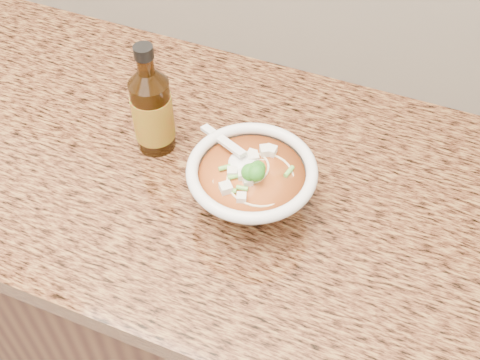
% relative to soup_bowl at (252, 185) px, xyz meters
% --- Properties ---
extents(cabinet, '(4.00, 0.65, 0.86)m').
position_rel_soup_bowl_xyz_m(cabinet, '(-0.33, 0.06, -0.52)').
color(cabinet, black).
rests_on(cabinet, ground).
extents(counter_slab, '(4.00, 0.68, 0.04)m').
position_rel_soup_bowl_xyz_m(counter_slab, '(-0.33, 0.06, -0.07)').
color(counter_slab, olive).
rests_on(counter_slab, cabinet).
extents(soup_bowl, '(0.22, 0.21, 0.11)m').
position_rel_soup_bowl_xyz_m(soup_bowl, '(0.00, 0.00, 0.00)').
color(soup_bowl, white).
rests_on(soup_bowl, counter_slab).
extents(hot_sauce_bottle, '(0.09, 0.09, 0.21)m').
position_rel_soup_bowl_xyz_m(hot_sauce_bottle, '(-0.21, 0.07, 0.03)').
color(hot_sauce_bottle, '#371D07').
rests_on(hot_sauce_bottle, counter_slab).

